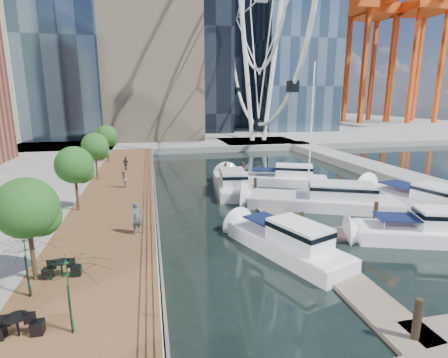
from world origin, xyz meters
TOP-DOWN VIEW (x-y plane):
  - ground at (0.00, 0.00)m, footprint 520.00×520.00m
  - boardwalk at (-9.00, 15.00)m, footprint 6.00×60.00m
  - seawall at (-6.00, 15.00)m, footprint 0.25×60.00m
  - land_far at (0.00, 102.00)m, footprint 200.00×114.00m
  - breakwater at (20.00, 20.00)m, footprint 4.00×60.00m
  - pier at (14.00, 52.00)m, footprint 14.00×12.00m
  - railing at (-6.10, 15.00)m, footprint 0.10×60.00m
  - floating_docks at (7.97, 9.98)m, footprint 16.00×34.00m
  - port_cranes at (67.67, 95.67)m, footprint 40.00×52.00m
  - street_trees at (-11.40, 14.00)m, footprint 2.60×42.60m
  - yacht_foreground at (10.66, 5.91)m, footprint 10.02×5.58m
  - pedestrian_near at (-7.13, 8.55)m, footprint 0.83×0.82m
  - pedestrian_mid at (-8.61, 19.94)m, footprint 0.62×0.78m
  - pedestrian_far at (-8.90, 28.20)m, footprint 0.91×0.82m
  - moored_yachts at (7.52, 12.96)m, footprint 20.42×36.86m
  - cafe_seating at (-10.19, -2.65)m, footprint 5.85×17.75m

SIDE VIEW (x-z plane):
  - ground at x=0.00m, z-range 0.00..0.00m
  - yacht_foreground at x=10.66m, z-range -1.07..1.07m
  - moored_yachts at x=7.52m, z-range -5.75..5.75m
  - floating_docks at x=7.97m, z-range -0.81..1.79m
  - boardwalk at x=-9.00m, z-range 0.00..1.00m
  - seawall at x=-6.00m, z-range 0.00..1.00m
  - land_far at x=0.00m, z-range 0.00..1.00m
  - breakwater at x=20.00m, z-range 0.00..1.00m
  - pier at x=14.00m, z-range 0.00..1.00m
  - railing at x=-6.10m, z-range 1.00..2.05m
  - pedestrian_far at x=-8.90m, z-range 1.00..2.49m
  - pedestrian_mid at x=-8.61m, z-range 1.00..2.56m
  - pedestrian_near at x=-7.13m, z-range 1.00..2.94m
  - cafe_seating at x=-10.19m, z-range 0.93..3.67m
  - street_trees at x=-11.40m, z-range 1.99..6.59m
  - port_cranes at x=67.67m, z-range 1.00..39.00m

